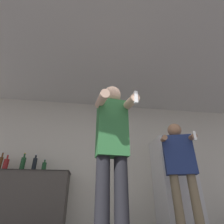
{
  "coord_description": "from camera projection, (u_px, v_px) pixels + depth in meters",
  "views": [
    {
      "loc": [
        -0.49,
        -0.98,
        0.48
      ],
      "look_at": [
        -0.22,
        0.89,
        1.44
      ],
      "focal_mm": 28.0,
      "sensor_mm": 36.0,
      "label": 1
    }
  ],
  "objects": [
    {
      "name": "wall_back",
      "position": [
        110.0,
        158.0,
        3.74
      ],
      "size": [
        7.0,
        0.06,
        2.55
      ],
      "color": "beige",
      "rests_on": "ground_plane"
    },
    {
      "name": "ceiling_slab",
      "position": [
        121.0,
        68.0,
        3.09
      ],
      "size": [
        7.0,
        3.27,
        0.05
      ],
      "color": "silver",
      "rests_on": "wall_back"
    },
    {
      "name": "refrigerator",
      "position": [
        175.0,
        181.0,
        3.39
      ],
      "size": [
        0.68,
        0.65,
        1.62
      ],
      "color": "white",
      "rests_on": "ground_plane"
    },
    {
      "name": "counter",
      "position": [
        21.0,
        201.0,
        2.92
      ],
      "size": [
        1.5,
        0.58,
        0.94
      ],
      "color": "#47423D",
      "rests_on": "ground_plane"
    },
    {
      "name": "bottle_short_whiskey",
      "position": [
        0.0,
        163.0,
        3.19
      ],
      "size": [
        0.06,
        0.06,
        0.36
      ],
      "color": "#563314",
      "rests_on": "counter"
    },
    {
      "name": "bottle_clear_vodka",
      "position": [
        23.0,
        164.0,
        3.23
      ],
      "size": [
        0.08,
        0.08,
        0.35
      ],
      "color": "#194723",
      "rests_on": "counter"
    },
    {
      "name": "bottle_green_wine",
      "position": [
        6.0,
        165.0,
        3.19
      ],
      "size": [
        0.09,
        0.09,
        0.32
      ],
      "color": "maroon",
      "rests_on": "counter"
    },
    {
      "name": "bottle_red_label",
      "position": [
        34.0,
        164.0,
        3.26
      ],
      "size": [
        0.08,
        0.08,
        0.33
      ],
      "color": "black",
      "rests_on": "counter"
    },
    {
      "name": "bottle_tall_gin",
      "position": [
        44.0,
        167.0,
        3.26
      ],
      "size": [
        0.08,
        0.08,
        0.25
      ],
      "color": "#194723",
      "rests_on": "counter"
    },
    {
      "name": "person_woman_foreground",
      "position": [
        112.0,
        146.0,
        1.91
      ],
      "size": [
        0.46,
        0.52,
        1.79
      ],
      "color": "black",
      "rests_on": "ground_plane"
    },
    {
      "name": "person_man_side",
      "position": [
        180.0,
        164.0,
        2.77
      ],
      "size": [
        0.59,
        0.55,
        1.68
      ],
      "color": "#75664C",
      "rests_on": "ground_plane"
    }
  ]
}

